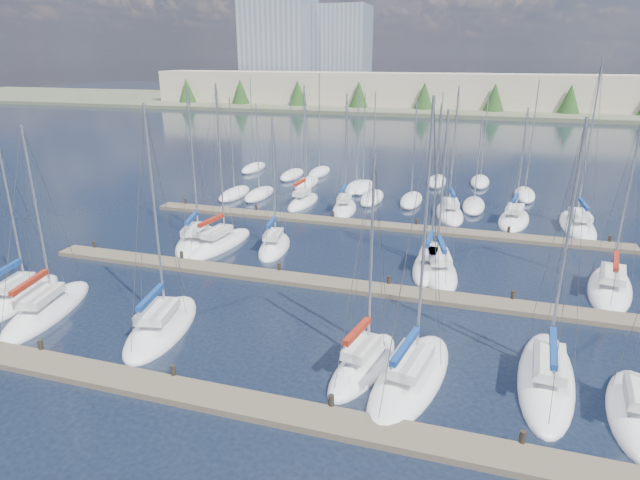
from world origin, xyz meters
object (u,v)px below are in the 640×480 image
(sailboat_a, at_px, (22,297))
(sailboat_m, at_px, (610,288))
(sailboat_p, at_px, (449,213))
(sailboat_c, at_px, (162,326))
(sailboat_k, at_px, (429,264))
(sailboat_r, at_px, (577,225))
(sailboat_j, at_px, (274,247))
(sailboat_g, at_px, (637,412))
(sailboat_d, at_px, (363,365))
(sailboat_e, at_px, (411,377))
(sailboat_h, at_px, (197,241))
(sailboat_i, at_px, (220,244))
(sailboat_n, at_px, (303,202))
(sailboat_o, at_px, (344,209))
(sailboat_f, at_px, (546,378))
(sailboat_q, at_px, (514,220))
(sailboat_b, at_px, (47,310))
(sailboat_l, at_px, (437,270))

(sailboat_a, relative_size, sailboat_m, 0.88)
(sailboat_p, relative_size, sailboat_c, 0.97)
(sailboat_k, bearing_deg, sailboat_r, 49.20)
(sailboat_j, distance_m, sailboat_g, 27.72)
(sailboat_d, bearing_deg, sailboat_k, 94.54)
(sailboat_e, xyz_separation_m, sailboat_h, (-20.10, 14.70, -0.00))
(sailboat_c, bearing_deg, sailboat_m, 17.09)
(sailboat_i, relative_size, sailboat_n, 1.07)
(sailboat_n, xyz_separation_m, sailboat_c, (1.15, -28.33, -0.03))
(sailboat_o, bearing_deg, sailboat_f, -64.24)
(sailboat_f, distance_m, sailboat_c, 20.84)
(sailboat_o, xyz_separation_m, sailboat_r, (21.90, 0.96, -0.01))
(sailboat_h, bearing_deg, sailboat_o, 39.72)
(sailboat_p, bearing_deg, sailboat_g, -80.62)
(sailboat_p, xyz_separation_m, sailboat_q, (6.03, -0.32, -0.01))
(sailboat_j, height_order, sailboat_o, sailboat_o)
(sailboat_c, xyz_separation_m, sailboat_g, (24.44, -0.55, 0.01))
(sailboat_m, relative_size, sailboat_h, 0.91)
(sailboat_p, xyz_separation_m, sailboat_o, (-10.35, -1.48, 0.01))
(sailboat_g, bearing_deg, sailboat_b, -174.07)
(sailboat_e, relative_size, sailboat_q, 1.26)
(sailboat_a, xyz_separation_m, sailboat_i, (7.49, 13.15, 0.01))
(sailboat_g, bearing_deg, sailboat_d, -174.06)
(sailboat_j, distance_m, sailboat_h, 6.78)
(sailboat_i, distance_m, sailboat_h, 2.20)
(sailboat_a, distance_m, sailboat_o, 30.27)
(sailboat_c, distance_m, sailboat_q, 34.73)
(sailboat_p, relative_size, sailboat_m, 1.07)
(sailboat_j, relative_size, sailboat_k, 0.89)
(sailboat_e, xyz_separation_m, sailboat_c, (-14.50, 0.86, -0.00))
(sailboat_o, xyz_separation_m, sailboat_q, (16.37, 1.16, -0.02))
(sailboat_a, bearing_deg, sailboat_i, 48.73)
(sailboat_n, bearing_deg, sailboat_l, -41.00)
(sailboat_m, bearing_deg, sailboat_p, 138.62)
(sailboat_n, xyz_separation_m, sailboat_g, (25.59, -28.88, -0.02))
(sailboat_a, bearing_deg, sailboat_d, -14.41)
(sailboat_r, bearing_deg, sailboat_c, -134.51)
(sailboat_f, distance_m, sailboat_r, 27.51)
(sailboat_p, height_order, sailboat_q, sailboat_p)
(sailboat_r, distance_m, sailboat_h, 34.31)
(sailboat_k, bearing_deg, sailboat_m, -3.41)
(sailboat_b, bearing_deg, sailboat_o, 55.10)
(sailboat_c, xyz_separation_m, sailboat_l, (14.38, 13.50, -0.00))
(sailboat_h, bearing_deg, sailboat_n, 57.50)
(sailboat_f, xyz_separation_m, sailboat_e, (-6.31, -1.92, 0.00))
(sailboat_k, xyz_separation_m, sailboat_q, (6.40, 13.87, -0.02))
(sailboat_m, xyz_separation_m, sailboat_h, (-31.39, 0.15, 0.00))
(sailboat_p, distance_m, sailboat_m, 19.04)
(sailboat_e, bearing_deg, sailboat_l, 100.50)
(sailboat_p, height_order, sailboat_l, sailboat_p)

